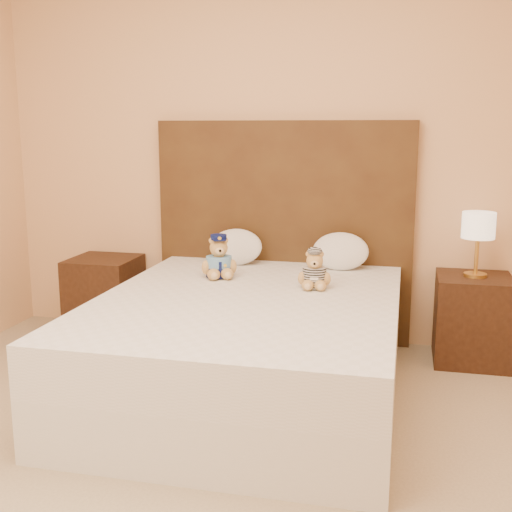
{
  "coord_description": "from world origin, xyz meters",
  "views": [
    {
      "loc": [
        0.81,
        -2.06,
        1.45
      ],
      "look_at": [
        -0.01,
        1.45,
        0.73
      ],
      "focal_mm": 45.0,
      "sensor_mm": 36.0,
      "label": 1
    }
  ],
  "objects_px": {
    "lamp": "(478,229)",
    "teddy_police": "(219,256)",
    "pillow_left": "(236,245)",
    "nightstand_right": "(472,319)",
    "pillow_right": "(341,249)",
    "teddy_prisoner": "(314,269)",
    "nightstand_left": "(105,296)",
    "bed": "(248,345)"
  },
  "relations": [
    {
      "from": "nightstand_left",
      "to": "pillow_left",
      "type": "bearing_deg",
      "value": 1.79
    },
    {
      "from": "lamp",
      "to": "nightstand_left",
      "type": "bearing_deg",
      "value": 180.0
    },
    {
      "from": "nightstand_right",
      "to": "teddy_police",
      "type": "xyz_separation_m",
      "value": [
        -1.54,
        -0.38,
        0.41
      ]
    },
    {
      "from": "teddy_prisoner",
      "to": "pillow_right",
      "type": "height_order",
      "value": "pillow_right"
    },
    {
      "from": "nightstand_left",
      "to": "lamp",
      "type": "height_order",
      "value": "lamp"
    },
    {
      "from": "bed",
      "to": "nightstand_right",
      "type": "relative_size",
      "value": 3.64
    },
    {
      "from": "teddy_prisoner",
      "to": "pillow_right",
      "type": "xyz_separation_m",
      "value": [
        0.09,
        0.55,
        0.02
      ]
    },
    {
      "from": "pillow_right",
      "to": "nightstand_left",
      "type": "bearing_deg",
      "value": -178.97
    },
    {
      "from": "bed",
      "to": "teddy_police",
      "type": "xyz_separation_m",
      "value": [
        -0.29,
        0.42,
        0.41
      ]
    },
    {
      "from": "teddy_police",
      "to": "pillow_left",
      "type": "bearing_deg",
      "value": 67.2
    },
    {
      "from": "lamp",
      "to": "teddy_prisoner",
      "type": "bearing_deg",
      "value": -150.92
    },
    {
      "from": "teddy_police",
      "to": "pillow_left",
      "type": "height_order",
      "value": "teddy_police"
    },
    {
      "from": "nightstand_right",
      "to": "nightstand_left",
      "type": "bearing_deg",
      "value": 180.0
    },
    {
      "from": "pillow_left",
      "to": "pillow_right",
      "type": "height_order",
      "value": "pillow_right"
    },
    {
      "from": "bed",
      "to": "pillow_left",
      "type": "distance_m",
      "value": 0.97
    },
    {
      "from": "nightstand_right",
      "to": "pillow_left",
      "type": "height_order",
      "value": "pillow_left"
    },
    {
      "from": "nightstand_left",
      "to": "pillow_left",
      "type": "relative_size",
      "value": 1.52
    },
    {
      "from": "lamp",
      "to": "teddy_prisoner",
      "type": "relative_size",
      "value": 1.82
    },
    {
      "from": "teddy_police",
      "to": "pillow_left",
      "type": "xyz_separation_m",
      "value": [
        -0.0,
        0.41,
        -0.0
      ]
    },
    {
      "from": "nightstand_left",
      "to": "teddy_prisoner",
      "type": "height_order",
      "value": "teddy_prisoner"
    },
    {
      "from": "nightstand_right",
      "to": "pillow_left",
      "type": "distance_m",
      "value": 1.59
    },
    {
      "from": "bed",
      "to": "lamp",
      "type": "distance_m",
      "value": 1.59
    },
    {
      "from": "teddy_police",
      "to": "nightstand_right",
      "type": "bearing_deg",
      "value": -9.36
    },
    {
      "from": "teddy_police",
      "to": "teddy_prisoner",
      "type": "bearing_deg",
      "value": -35.83
    },
    {
      "from": "lamp",
      "to": "nightstand_right",
      "type": "bearing_deg",
      "value": 0.0
    },
    {
      "from": "nightstand_left",
      "to": "nightstand_right",
      "type": "bearing_deg",
      "value": 0.0
    },
    {
      "from": "nightstand_left",
      "to": "teddy_police",
      "type": "bearing_deg",
      "value": -21.52
    },
    {
      "from": "lamp",
      "to": "teddy_police",
      "type": "height_order",
      "value": "lamp"
    },
    {
      "from": "bed",
      "to": "lamp",
      "type": "height_order",
      "value": "lamp"
    },
    {
      "from": "teddy_prisoner",
      "to": "pillow_left",
      "type": "relative_size",
      "value": 0.61
    },
    {
      "from": "nightstand_right",
      "to": "pillow_right",
      "type": "bearing_deg",
      "value": 177.94
    },
    {
      "from": "lamp",
      "to": "teddy_prisoner",
      "type": "xyz_separation_m",
      "value": [
        -0.93,
        -0.52,
        -0.19
      ]
    },
    {
      "from": "pillow_left",
      "to": "teddy_police",
      "type": "bearing_deg",
      "value": -89.52
    },
    {
      "from": "teddy_prisoner",
      "to": "nightstand_left",
      "type": "bearing_deg",
      "value": 154.65
    },
    {
      "from": "nightstand_left",
      "to": "lamp",
      "type": "relative_size",
      "value": 1.38
    },
    {
      "from": "pillow_left",
      "to": "bed",
      "type": "bearing_deg",
      "value": -70.83
    },
    {
      "from": "pillow_left",
      "to": "nightstand_right",
      "type": "bearing_deg",
      "value": -1.12
    },
    {
      "from": "nightstand_right",
      "to": "pillow_left",
      "type": "xyz_separation_m",
      "value": [
        -1.54,
        0.03,
        0.4
      ]
    },
    {
      "from": "teddy_prisoner",
      "to": "pillow_right",
      "type": "distance_m",
      "value": 0.55
    },
    {
      "from": "pillow_right",
      "to": "nightstand_right",
      "type": "bearing_deg",
      "value": -2.06
    },
    {
      "from": "nightstand_left",
      "to": "pillow_left",
      "type": "height_order",
      "value": "pillow_left"
    },
    {
      "from": "lamp",
      "to": "pillow_left",
      "type": "relative_size",
      "value": 1.11
    }
  ]
}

